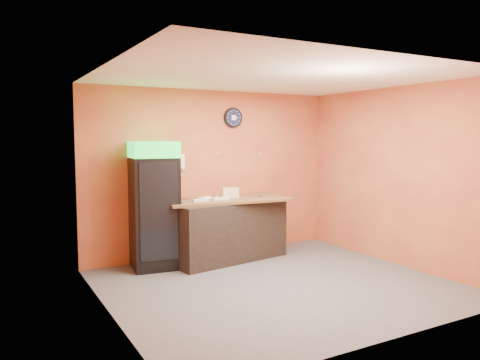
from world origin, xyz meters
TOP-DOWN VIEW (x-y plane):
  - floor at (0.00, 0.00)m, footprint 4.50×4.50m
  - back_wall at (0.00, 2.00)m, footprint 4.50×0.02m
  - left_wall at (-2.25, 0.00)m, footprint 0.02×4.00m
  - right_wall at (2.25, 0.00)m, footprint 0.02×4.00m
  - ceiling at (0.00, 0.00)m, footprint 4.50×4.00m
  - beverage_cooler at (-1.17, 1.61)m, footprint 0.76×0.76m
  - prep_counter at (0.02, 1.57)m, footprint 2.06×1.16m
  - wall_clock at (0.38, 1.97)m, footprint 0.34×0.06m
  - wall_phone at (-0.62, 1.95)m, footprint 0.13×0.11m
  - butcher_paper at (0.02, 1.57)m, footprint 2.13×1.11m
  - sub_roll_stack at (0.11, 1.57)m, footprint 0.28×0.16m
  - wrapped_sandwich_left at (-0.50, 1.41)m, footprint 0.26×0.13m
  - wrapped_sandwich_mid at (-0.14, 1.44)m, footprint 0.30×0.14m
  - wrapped_sandwich_right at (-0.33, 1.63)m, footprint 0.27×0.19m
  - kitchen_tool at (-0.12, 1.59)m, footprint 0.06×0.06m

SIDE VIEW (x-z plane):
  - floor at x=0.00m, z-range 0.00..0.00m
  - prep_counter at x=0.02m, z-range 0.00..0.97m
  - beverage_cooler at x=-1.17m, z-range -0.02..1.92m
  - butcher_paper at x=0.02m, z-range 0.97..1.01m
  - wrapped_sandwich_left at x=-0.50m, z-range 1.01..1.05m
  - wrapped_sandwich_right at x=-0.33m, z-range 1.01..1.05m
  - wrapped_sandwich_mid at x=-0.14m, z-range 1.01..1.05m
  - kitchen_tool at x=-0.12m, z-range 1.01..1.07m
  - sub_roll_stack at x=0.11m, z-range 1.01..1.18m
  - back_wall at x=0.00m, z-range 0.00..2.80m
  - left_wall at x=-2.25m, z-range 0.00..2.80m
  - right_wall at x=2.25m, z-range 0.00..2.80m
  - wall_phone at x=-0.62m, z-range 1.49..1.73m
  - wall_clock at x=0.38m, z-range 2.18..2.52m
  - ceiling at x=0.00m, z-range 2.79..2.81m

